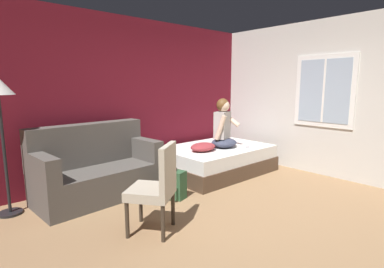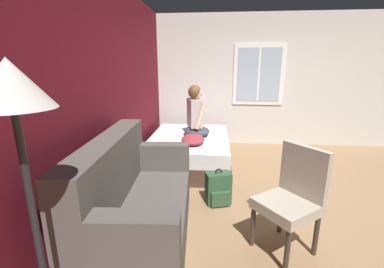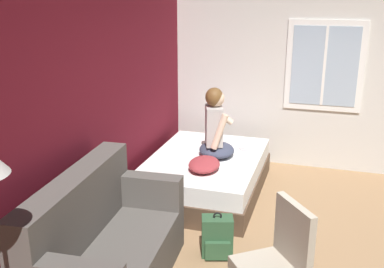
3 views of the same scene
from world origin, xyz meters
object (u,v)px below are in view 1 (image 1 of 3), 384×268
Objects in this scene: bed at (216,160)px; couch at (97,170)px; side_chair at (157,185)px; cell_phone at (247,147)px; backpack at (174,185)px; person_seated at (223,128)px; throw_pillow at (203,147)px.

couch is (-2.15, 0.29, 0.16)m from bed.
cell_phone is (2.50, 0.74, -0.05)m from side_chair.
couch is at bearing 172.34° from bed.
person_seated is at bearing 15.38° from backpack.
backpack is at bearing -159.89° from bed.
throw_pillow is 0.87m from cell_phone.
couch is 2.30m from person_seated.
backpack is 3.18× the size of cell_phone.
person_seated is at bearing -171.96° from cell_phone.
couch is 3.65× the size of throw_pillow.
side_chair is at bearing -154.50° from person_seated.
bed is at bearing 13.46° from throw_pillow.
bed is at bearing 123.20° from person_seated.
couch is 2.00× the size of person_seated.
cell_phone is (0.81, -0.31, -0.07)m from throw_pillow.
throw_pillow reaches higher than cell_phone.
couch is at bearing 134.76° from backpack.
cell_phone is at bearing 3.06° from backpack.
couch reaches higher than side_chair.
person_seated reaches higher than throw_pillow.
bed is 0.61m from person_seated.
bed reaches higher than backpack.
side_chair reaches higher than throw_pillow.
bed is at bearing 20.11° from backpack.
side_chair is at bearing -139.12° from backpack.
throw_pillow is (-0.43, -0.10, 0.31)m from bed.
person_seated reaches higher than bed.
backpack is at bearing -157.03° from throw_pillow.
person_seated is (2.22, -0.40, 0.44)m from couch.
bed is at bearing -174.84° from cell_phone.
backpack is 0.95× the size of throw_pillow.
bed is 4.29× the size of backpack.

